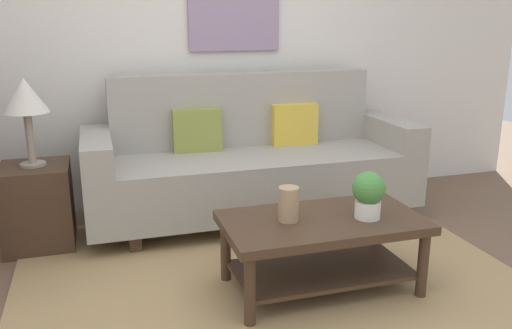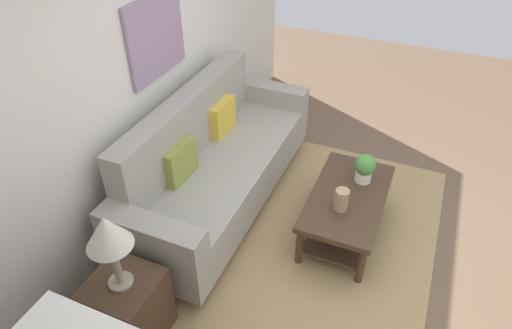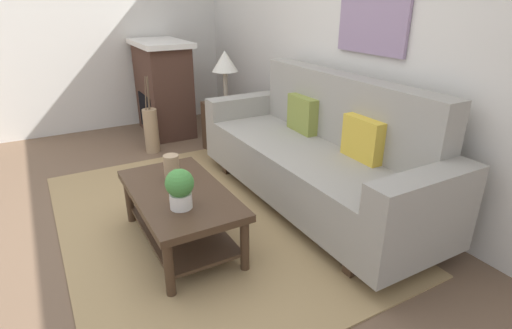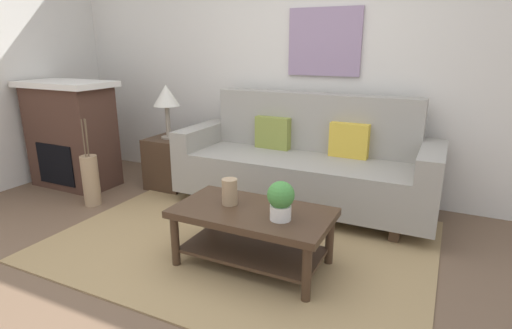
{
  "view_description": "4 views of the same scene",
  "coord_description": "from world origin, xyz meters",
  "px_view_note": "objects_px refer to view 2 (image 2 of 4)",
  "views": [
    {
      "loc": [
        -0.92,
        -2.32,
        1.5
      ],
      "look_at": [
        0.02,
        0.75,
        0.61
      ],
      "focal_mm": 37.65,
      "sensor_mm": 36.0,
      "label": 1
    },
    {
      "loc": [
        -2.65,
        -0.19,
        2.87
      ],
      "look_at": [
        0.07,
        0.97,
        0.64
      ],
      "focal_mm": 31.2,
      "sensor_mm": 36.0,
      "label": 2
    },
    {
      "loc": [
        2.65,
        -0.54,
        1.67
      ],
      "look_at": [
        0.14,
        0.87,
        0.45
      ],
      "focal_mm": 28.11,
      "sensor_mm": 36.0,
      "label": 3
    },
    {
      "loc": [
        1.4,
        -2.12,
        1.53
      ],
      "look_at": [
        -0.03,
        0.81,
        0.56
      ],
      "focal_mm": 28.38,
      "sensor_mm": 36.0,
      "label": 4
    }
  ],
  "objects_px": {
    "couch": "(216,163)",
    "framed_painting": "(156,36)",
    "tabletop_vase": "(341,200)",
    "potted_plant_tabletop": "(365,168)",
    "throw_pillow_mustard": "(222,117)",
    "coffee_table": "(347,205)",
    "table_lamp": "(108,235)",
    "throw_pillow_olive": "(180,162)",
    "side_table": "(129,309)"
  },
  "relations": [
    {
      "from": "table_lamp",
      "to": "framed_painting",
      "type": "xyz_separation_m",
      "value": [
        1.52,
        0.58,
        0.56
      ]
    },
    {
      "from": "coffee_table",
      "to": "potted_plant_tabletop",
      "type": "distance_m",
      "value": 0.36
    },
    {
      "from": "tabletop_vase",
      "to": "couch",
      "type": "bearing_deg",
      "value": 83.03
    },
    {
      "from": "throw_pillow_mustard",
      "to": "potted_plant_tabletop",
      "type": "height_order",
      "value": "throw_pillow_mustard"
    },
    {
      "from": "tabletop_vase",
      "to": "side_table",
      "type": "distance_m",
      "value": 1.76
    },
    {
      "from": "coffee_table",
      "to": "side_table",
      "type": "height_order",
      "value": "side_table"
    },
    {
      "from": "couch",
      "to": "tabletop_vase",
      "type": "height_order",
      "value": "couch"
    },
    {
      "from": "coffee_table",
      "to": "tabletop_vase",
      "type": "xyz_separation_m",
      "value": [
        -0.19,
        0.02,
        0.21
      ]
    },
    {
      "from": "couch",
      "to": "tabletop_vase",
      "type": "bearing_deg",
      "value": -96.97
    },
    {
      "from": "potted_plant_tabletop",
      "to": "table_lamp",
      "type": "distance_m",
      "value": 2.19
    },
    {
      "from": "throw_pillow_mustard",
      "to": "tabletop_vase",
      "type": "bearing_deg",
      "value": -111.95
    },
    {
      "from": "throw_pillow_mustard",
      "to": "table_lamp",
      "type": "height_order",
      "value": "table_lamp"
    },
    {
      "from": "throw_pillow_olive",
      "to": "potted_plant_tabletop",
      "type": "height_order",
      "value": "throw_pillow_olive"
    },
    {
      "from": "throw_pillow_olive",
      "to": "coffee_table",
      "type": "relative_size",
      "value": 0.33
    },
    {
      "from": "couch",
      "to": "table_lamp",
      "type": "height_order",
      "value": "table_lamp"
    },
    {
      "from": "couch",
      "to": "potted_plant_tabletop",
      "type": "relative_size",
      "value": 9.28
    },
    {
      "from": "tabletop_vase",
      "to": "table_lamp",
      "type": "relative_size",
      "value": 0.33
    },
    {
      "from": "couch",
      "to": "throw_pillow_mustard",
      "type": "relative_size",
      "value": 6.75
    },
    {
      "from": "table_lamp",
      "to": "framed_painting",
      "type": "height_order",
      "value": "framed_painting"
    },
    {
      "from": "coffee_table",
      "to": "table_lamp",
      "type": "relative_size",
      "value": 1.93
    },
    {
      "from": "throw_pillow_mustard",
      "to": "coffee_table",
      "type": "height_order",
      "value": "throw_pillow_mustard"
    },
    {
      "from": "throw_pillow_mustard",
      "to": "framed_painting",
      "type": "distance_m",
      "value": 1.02
    },
    {
      "from": "tabletop_vase",
      "to": "side_table",
      "type": "bearing_deg",
      "value": 141.6
    },
    {
      "from": "side_table",
      "to": "table_lamp",
      "type": "distance_m",
      "value": 0.71
    },
    {
      "from": "coffee_table",
      "to": "table_lamp",
      "type": "distance_m",
      "value": 2.03
    },
    {
      "from": "potted_plant_tabletop",
      "to": "framed_painting",
      "type": "bearing_deg",
      "value": 99.21
    },
    {
      "from": "couch",
      "to": "framed_painting",
      "type": "relative_size",
      "value": 3.33
    },
    {
      "from": "potted_plant_tabletop",
      "to": "framed_painting",
      "type": "relative_size",
      "value": 0.36
    },
    {
      "from": "coffee_table",
      "to": "throw_pillow_mustard",
      "type": "bearing_deg",
      "value": 75.8
    },
    {
      "from": "couch",
      "to": "side_table",
      "type": "height_order",
      "value": "couch"
    },
    {
      "from": "throw_pillow_olive",
      "to": "coffee_table",
      "type": "distance_m",
      "value": 1.46
    },
    {
      "from": "framed_painting",
      "to": "throw_pillow_olive",
      "type": "bearing_deg",
      "value": -138.53
    },
    {
      "from": "couch",
      "to": "throw_pillow_olive",
      "type": "xyz_separation_m",
      "value": [
        -0.39,
        0.12,
        0.25
      ]
    },
    {
      "from": "tabletop_vase",
      "to": "potted_plant_tabletop",
      "type": "distance_m",
      "value": 0.44
    },
    {
      "from": "tabletop_vase",
      "to": "framed_painting",
      "type": "bearing_deg",
      "value": 84.97
    },
    {
      "from": "throw_pillow_mustard",
      "to": "side_table",
      "type": "height_order",
      "value": "throw_pillow_mustard"
    },
    {
      "from": "side_table",
      "to": "framed_painting",
      "type": "bearing_deg",
      "value": 20.78
    },
    {
      "from": "throw_pillow_olive",
      "to": "throw_pillow_mustard",
      "type": "height_order",
      "value": "same"
    },
    {
      "from": "couch",
      "to": "framed_painting",
      "type": "distance_m",
      "value": 1.22
    },
    {
      "from": "side_table",
      "to": "table_lamp",
      "type": "height_order",
      "value": "table_lamp"
    },
    {
      "from": "throw_pillow_mustard",
      "to": "potted_plant_tabletop",
      "type": "relative_size",
      "value": 1.37
    },
    {
      "from": "tabletop_vase",
      "to": "framed_painting",
      "type": "relative_size",
      "value": 0.26
    },
    {
      "from": "side_table",
      "to": "potted_plant_tabletop",
      "type": "bearing_deg",
      "value": -33.08
    },
    {
      "from": "coffee_table",
      "to": "potted_plant_tabletop",
      "type": "height_order",
      "value": "potted_plant_tabletop"
    },
    {
      "from": "throw_pillow_mustard",
      "to": "coffee_table",
      "type": "relative_size",
      "value": 0.33
    },
    {
      "from": "framed_painting",
      "to": "tabletop_vase",
      "type": "bearing_deg",
      "value": -95.03
    },
    {
      "from": "throw_pillow_olive",
      "to": "table_lamp",
      "type": "xyz_separation_m",
      "value": [
        -1.13,
        -0.23,
        0.31
      ]
    },
    {
      "from": "throw_pillow_olive",
      "to": "coffee_table",
      "type": "xyz_separation_m",
      "value": [
        0.43,
        -1.34,
        -0.37
      ]
    },
    {
      "from": "couch",
      "to": "framed_painting",
      "type": "bearing_deg",
      "value": 90.0
    },
    {
      "from": "throw_pillow_olive",
      "to": "tabletop_vase",
      "type": "relative_size",
      "value": 1.9
    }
  ]
}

